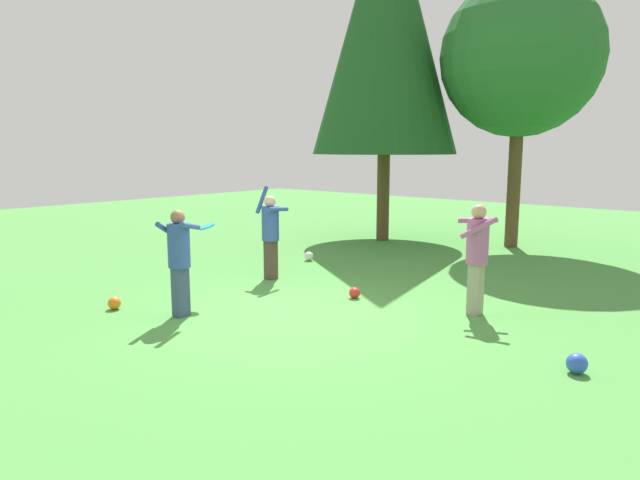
% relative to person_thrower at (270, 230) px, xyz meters
% --- Properties ---
extents(ground_plane, '(40.00, 40.00, 0.00)m').
position_rel_person_thrower_xyz_m(ground_plane, '(1.98, -1.51, -1.00)').
color(ground_plane, '#4C9342').
extents(person_thrower, '(0.55, 0.59, 1.85)m').
position_rel_person_thrower_xyz_m(person_thrower, '(0.00, 0.00, 0.00)').
color(person_thrower, '#4C382D').
rests_on(person_thrower, ground_plane).
extents(person_catcher, '(0.69, 0.73, 1.67)m').
position_rel_person_thrower_xyz_m(person_catcher, '(0.77, -2.72, -0.01)').
color(person_catcher, '#38476B').
rests_on(person_catcher, ground_plane).
extents(person_bystander, '(0.74, 0.70, 1.74)m').
position_rel_person_thrower_xyz_m(person_bystander, '(4.20, 0.37, 0.04)').
color(person_bystander, gray).
rests_on(person_bystander, ground_plane).
extents(frisbee, '(0.37, 0.37, 0.10)m').
position_rel_person_thrower_xyz_m(frisbee, '(0.27, -1.77, 0.27)').
color(frisbee, '#2393D1').
extents(ball_orange, '(0.21, 0.21, 0.21)m').
position_rel_person_thrower_xyz_m(ball_orange, '(-0.37, -3.20, -0.89)').
color(ball_orange, orange).
rests_on(ball_orange, ground_plane).
extents(ball_white, '(0.21, 0.21, 0.21)m').
position_rel_person_thrower_xyz_m(ball_white, '(-0.67, 1.89, -0.89)').
color(ball_white, white).
rests_on(ball_white, ground_plane).
extents(ball_red, '(0.20, 0.20, 0.20)m').
position_rel_person_thrower_xyz_m(ball_red, '(2.18, -0.10, -0.90)').
color(ball_red, red).
rests_on(ball_red, ground_plane).
extents(ball_blue, '(0.24, 0.24, 0.24)m').
position_rel_person_thrower_xyz_m(ball_blue, '(6.19, -1.10, -0.88)').
color(ball_blue, blue).
rests_on(ball_blue, ground_plane).
extents(tree_left, '(3.97, 3.97, 9.49)m').
position_rel_person_thrower_xyz_m(tree_left, '(-1.10, 5.51, 4.94)').
color(tree_left, brown).
rests_on(tree_left, ground_plane).
extents(tree_center, '(4.03, 4.03, 6.89)m').
position_rel_person_thrower_xyz_m(tree_center, '(2.12, 6.82, 3.86)').
color(tree_center, brown).
rests_on(tree_center, ground_plane).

